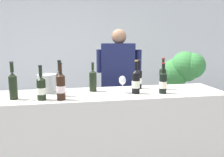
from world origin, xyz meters
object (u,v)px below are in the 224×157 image
at_px(wine_bottle_1, 136,81).
at_px(wine_bottle_7, 60,82).
at_px(wine_bottle_5, 163,82).
at_px(ice_bucket, 47,83).
at_px(person_server, 119,94).
at_px(wine_glass, 122,81).
at_px(wine_bottle_8, 93,80).
at_px(wine_bottle_3, 61,86).
at_px(wine_bottle_4, 41,88).
at_px(wine_bottle_2, 13,85).
at_px(wine_bottle_6, 163,78).
at_px(wine_bottle_0, 139,78).
at_px(potted_shrub, 182,77).

xyz_separation_m(wine_bottle_1, wine_bottle_7, (-0.76, 0.03, 0.01)).
xyz_separation_m(wine_bottle_5, ice_bucket, (-1.17, 0.27, -0.02)).
xyz_separation_m(wine_bottle_5, person_server, (-0.30, 0.76, -0.29)).
bearing_deg(wine_glass, wine_bottle_8, 156.52).
bearing_deg(wine_glass, wine_bottle_3, -164.84).
xyz_separation_m(wine_bottle_1, wine_bottle_4, (-0.92, -0.09, -0.01)).
distance_m(wine_bottle_2, ice_bucket, 0.37).
relative_size(wine_bottle_8, person_server, 0.19).
bearing_deg(wine_bottle_5, wine_glass, 166.45).
xyz_separation_m(wine_bottle_2, ice_bucket, (0.28, 0.24, -0.04)).
bearing_deg(wine_bottle_6, wine_bottle_0, 162.99).
bearing_deg(wine_bottle_1, wine_bottle_8, 156.93).
relative_size(wine_bottle_0, wine_bottle_6, 0.94).
xyz_separation_m(wine_bottle_0, wine_bottle_5, (0.18, -0.26, -0.00)).
relative_size(wine_bottle_2, potted_shrub, 0.26).
height_order(wine_bottle_5, wine_bottle_6, wine_bottle_6).
distance_m(wine_bottle_0, wine_bottle_5, 0.32).
xyz_separation_m(wine_bottle_2, wine_bottle_7, (0.42, 0.05, -0.00)).
relative_size(person_server, potted_shrub, 1.24).
relative_size(wine_bottle_3, wine_bottle_5, 1.09).
xyz_separation_m(wine_bottle_2, wine_bottle_8, (0.75, 0.20, -0.02)).
relative_size(wine_bottle_1, wine_bottle_4, 1.07).
relative_size(wine_bottle_4, ice_bucket, 1.58).
bearing_deg(wine_bottle_0, wine_bottle_4, -163.18).
xyz_separation_m(wine_bottle_0, wine_bottle_2, (-1.27, -0.24, 0.02)).
bearing_deg(wine_bottle_6, wine_bottle_1, -157.86).
relative_size(wine_bottle_3, wine_bottle_7, 0.98).
bearing_deg(wine_bottle_1, wine_bottle_0, 66.21).
relative_size(wine_bottle_0, wine_bottle_2, 0.93).
height_order(wine_bottle_6, potted_shrub, potted_shrub).
distance_m(wine_glass, potted_shrub, 1.71).
distance_m(wine_bottle_1, person_server, 0.77).
relative_size(ice_bucket, person_server, 0.12).
height_order(wine_bottle_3, wine_bottle_5, wine_bottle_3).
xyz_separation_m(wine_bottle_1, wine_glass, (-0.13, 0.05, 0.00)).
height_order(wine_bottle_2, wine_bottle_8, wine_bottle_2).
height_order(wine_bottle_8, potted_shrub, potted_shrub).
relative_size(wine_bottle_4, wine_bottle_7, 0.91).
xyz_separation_m(wine_bottle_3, potted_shrub, (1.87, 1.31, -0.18)).
height_order(wine_bottle_3, wine_bottle_8, wine_bottle_3).
relative_size(wine_bottle_3, wine_glass, 1.92).
distance_m(wine_bottle_5, wine_bottle_6, 0.20).
relative_size(wine_bottle_1, wine_bottle_3, 1.00).
distance_m(wine_bottle_4, wine_bottle_7, 0.20).
bearing_deg(wine_bottle_3, ice_bucket, 114.15).
bearing_deg(wine_bottle_0, wine_bottle_8, -175.70).
bearing_deg(wine_bottle_7, ice_bucket, 125.85).
bearing_deg(wine_glass, potted_shrub, 42.23).
relative_size(wine_bottle_6, wine_bottle_7, 0.99).
bearing_deg(wine_bottle_1, wine_bottle_5, -9.27).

